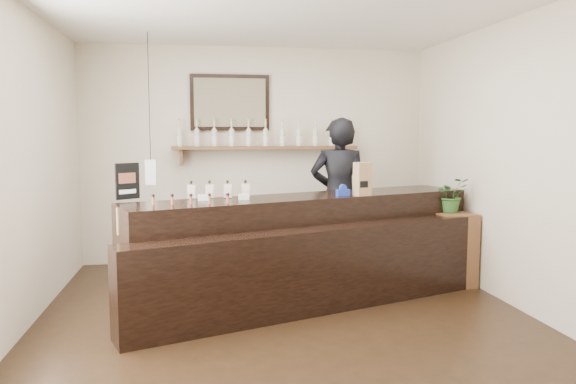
% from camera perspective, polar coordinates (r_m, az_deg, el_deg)
% --- Properties ---
extents(ground, '(5.00, 5.00, 0.00)m').
position_cam_1_polar(ground, '(5.23, -0.12, -12.82)').
color(ground, black).
rests_on(ground, ground).
extents(room_shell, '(5.00, 5.00, 5.00)m').
position_cam_1_polar(room_shell, '(4.95, -0.13, 6.18)').
color(room_shell, beige).
rests_on(room_shell, ground).
extents(back_wall_decor, '(2.66, 0.96, 1.69)m').
position_cam_1_polar(back_wall_decor, '(7.29, -4.30, 6.54)').
color(back_wall_decor, brown).
rests_on(back_wall_decor, ground).
extents(counter, '(3.76, 2.23, 1.22)m').
position_cam_1_polar(counter, '(5.69, 2.09, -6.13)').
color(counter, black).
rests_on(counter, ground).
extents(promo_sign, '(0.21, 0.17, 0.35)m').
position_cam_1_polar(promo_sign, '(5.64, -16.00, 1.07)').
color(promo_sign, black).
rests_on(promo_sign, counter).
extents(paper_bag, '(0.18, 0.16, 0.34)m').
position_cam_1_polar(paper_bag, '(5.77, 7.56, 1.31)').
color(paper_bag, '#996D4A').
rests_on(paper_bag, counter).
extents(tape_dispenser, '(0.15, 0.09, 0.12)m').
position_cam_1_polar(tape_dispenser, '(5.75, 5.60, 0.06)').
color(tape_dispenser, '#1734A5').
rests_on(tape_dispenser, counter).
extents(side_cabinet, '(0.45, 0.59, 0.81)m').
position_cam_1_polar(side_cabinet, '(6.57, 16.10, -5.48)').
color(side_cabinet, brown).
rests_on(side_cabinet, ground).
extents(potted_plant, '(0.37, 0.33, 0.39)m').
position_cam_1_polar(potted_plant, '(6.48, 16.26, -0.29)').
color(potted_plant, '#2B5B24').
rests_on(potted_plant, side_cabinet).
extents(shopkeeper, '(0.86, 0.66, 2.11)m').
position_cam_1_polar(shopkeeper, '(6.68, 5.20, 0.55)').
color(shopkeeper, black).
rests_on(shopkeeper, ground).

